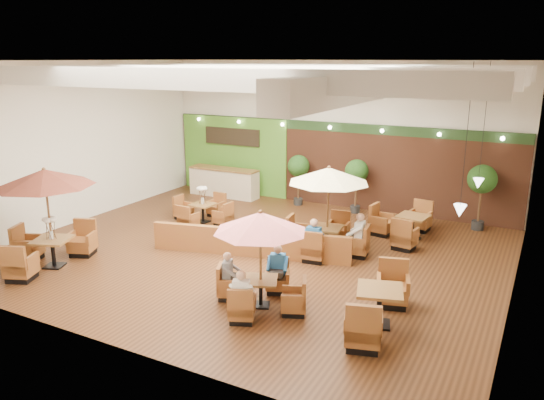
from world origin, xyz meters
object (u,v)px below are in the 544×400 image
Objects in this scene: booth_divider at (249,243)px; table_3 at (203,211)px; topiary_1 at (357,173)px; diner_4 at (358,231)px; table_5 at (403,227)px; table_0 at (45,197)px; table_4 at (379,308)px; diner_2 at (229,270)px; service_counter at (224,182)px; topiary_0 at (299,168)px; table_2 at (328,193)px; table_1 at (260,241)px; diner_1 at (278,264)px; diner_3 at (314,236)px; diner_0 at (242,290)px; topiary_2 at (482,182)px.

booth_divider is 2.62× the size of table_3.
topiary_1 is 2.37× the size of diner_4.
topiary_1 is at bearing 145.61° from table_5.
booth_divider is 5.69m from table_0.
diner_2 is at bearing 169.72° from table_4.
topiary_0 reaches higher than service_counter.
table_2 is at bearing 14.52° from table_0.
topiary_1 is at bearing 157.32° from diner_2.
booth_divider is at bearing -78.75° from topiary_0.
table_1 is 1.20× the size of topiary_1.
booth_divider is 2.94× the size of topiary_1.
diner_2 is 4.46m from diner_4.
table_0 reaches higher than diner_4.
diner_4 is (7.18, 4.68, -1.21)m from table_0.
topiary_1 is at bearing 96.01° from table_4.
diner_4 is (0.91, 3.25, 0.04)m from diner_1.
table_2 is at bearing -120.28° from table_5.
diner_2 is at bearing -108.04° from diner_3.
diner_1 is at bearing -99.85° from table_5.
diner_0 is 0.88× the size of diner_4.
table_0 is at bearing -6.06° from diner_1.
table_1 reaches higher than table_5.
table_2 is at bearing -130.83° from topiary_2.
table_0 reaches higher than table_2.
table_2 is at bearing -108.31° from diner_1.
service_counter reaches higher than diner_2.
diner_0 is 1.69m from diner_1.
topiary_2 is at bearing 130.41° from diner_2.
booth_divider is at bearing -167.68° from diner_3.
topiary_1 is at bearing 64.36° from booth_divider.
topiary_2 reaches higher than diner_2.
table_5 is at bearing 51.56° from table_1.
diner_4 is at bearing 41.43° from diner_3.
table_2 is 3.67× the size of diner_2.
diner_2 reaches higher than table_5.
table_3 is at bearing 112.62° from table_1.
table_0 is at bearing -89.78° from service_counter.
topiary_1 reaches higher than table_4.
service_counter is 5.73m from topiary_1.
service_counter is at bearing 115.03° from booth_divider.
table_3 is at bearing -157.16° from topiary_2.
table_0 reaches higher than topiary_1.
table_2 is 1.37m from diner_4.
topiary_0 is at bearing 108.78° from table_4.
service_counter is 1.49× the size of topiary_1.
topiary_0 is at bearing 163.39° from table_5.
diner_3 is (-0.00, -0.95, -1.01)m from table_2.
table_5 is at bearing -13.03° from service_counter.
table_2 reaches higher than table_4.
table_1 reaches higher than table_4.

